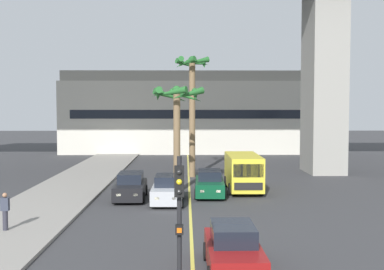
{
  "coord_description": "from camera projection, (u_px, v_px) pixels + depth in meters",
  "views": [
    {
      "loc": [
        -0.23,
        -3.48,
        5.39
      ],
      "look_at": [
        0.0,
        14.0,
        4.4
      ],
      "focal_mm": 44.54,
      "sensor_mm": 36.0,
      "label": 1
    }
  ],
  "objects": [
    {
      "name": "car_queue_fourth",
      "position": [
        131.0,
        187.0,
        28.14
      ],
      "size": [
        1.9,
        4.13,
        1.56
      ],
      "color": "black",
      "rests_on": "ground"
    },
    {
      "name": "car_queue_third",
      "position": [
        168.0,
        190.0,
        27.1
      ],
      "size": [
        1.87,
        4.12,
        1.56
      ],
      "color": "#B7BABF",
      "rests_on": "ground"
    },
    {
      "name": "lane_stripe_center",
      "position": [
        190.0,
        200.0,
        27.75
      ],
      "size": [
        0.14,
        56.0,
        0.01
      ],
      "primitive_type": "cube",
      "color": "#DBCC4C",
      "rests_on": "ground"
    },
    {
      "name": "pier_building_backdrop",
      "position": [
        188.0,
        113.0,
        58.45
      ],
      "size": [
        29.95,
        8.04,
        9.72
      ],
      "color": "beige",
      "rests_on": "ground"
    },
    {
      "name": "car_queue_front",
      "position": [
        210.0,
        184.0,
        29.27
      ],
      "size": [
        1.93,
        4.15,
        1.56
      ],
      "color": "#0C4728",
      "rests_on": "ground"
    },
    {
      "name": "traffic_light_median_near",
      "position": [
        179.0,
        217.0,
        11.74
      ],
      "size": [
        0.24,
        0.37,
        4.2
      ],
      "color": "black",
      "rests_on": "ground"
    },
    {
      "name": "car_queue_second",
      "position": [
        233.0,
        250.0,
        15.6
      ],
      "size": [
        1.86,
        4.12,
        1.56
      ],
      "color": "maroon",
      "rests_on": "ground"
    },
    {
      "name": "delivery_van",
      "position": [
        243.0,
        171.0,
        30.87
      ],
      "size": [
        2.17,
        5.25,
        2.36
      ],
      "color": "yellow",
      "rests_on": "ground"
    },
    {
      "name": "palm_tree_mid_median",
      "position": [
        177.0,
        109.0,
        30.23
      ],
      "size": [
        3.42,
        3.64,
        6.81
      ],
      "color": "brown",
      "rests_on": "ground"
    },
    {
      "name": "pedestrian_far_along",
      "position": [
        5.0,
        211.0,
        20.37
      ],
      "size": [
        0.34,
        0.22,
        1.62
      ],
      "color": "#2D2D38",
      "rests_on": "sidewalk_left"
    },
    {
      "name": "palm_tree_near_median",
      "position": [
        192.0,
        89.0,
        36.94
      ],
      "size": [
        2.85,
        2.95,
        9.42
      ],
      "color": "brown",
      "rests_on": "ground"
    }
  ]
}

